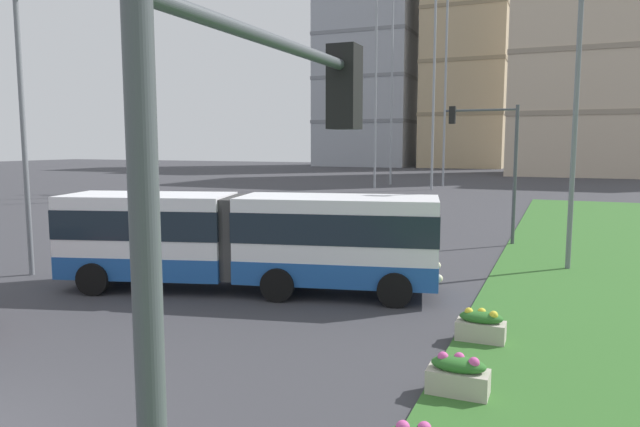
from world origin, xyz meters
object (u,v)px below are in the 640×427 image
apartment_tower_centre (580,29)px  traffic_light_far_right (493,151)px  traffic_light_near_right (251,255)px  apartment_tower_westcentre (468,40)px  flower_planter_2 (481,325)px  apartment_tower_west (367,59)px  streetlight_median (575,121)px  car_grey_wagon (273,214)px  streetlight_left (23,123)px  flower_planter_1 (458,375)px  articulated_bus (248,238)px

apartment_tower_centre → traffic_light_far_right: bearing=-93.6°
traffic_light_near_right → apartment_tower_westcentre: 119.09m
flower_planter_2 → apartment_tower_west: apartment_tower_west is taller
traffic_light_far_right → apartment_tower_west: 98.53m
traffic_light_far_right → streetlight_median: streetlight_median is taller
car_grey_wagon → traffic_light_near_right: size_ratio=0.82×
apartment_tower_west → flower_planter_2: bearing=-70.4°
streetlight_left → apartment_tower_centre: apartment_tower_centre is taller
car_grey_wagon → streetlight_median: 16.69m
flower_planter_1 → apartment_tower_west: (-37.06, 107.23, 21.65)m
articulated_bus → flower_planter_2: size_ratio=10.94×
traffic_light_near_right → apartment_tower_west: apartment_tower_west is taller
traffic_light_far_right → streetlight_left: bearing=-137.8°
apartment_tower_westcentre → flower_planter_2: bearing=-81.0°
traffic_light_near_right → articulated_bus: bearing=120.1°
flower_planter_1 → apartment_tower_centre: 86.92m
traffic_light_near_right → apartment_tower_west: (-36.66, 114.00, 18.27)m
streetlight_median → apartment_tower_west: 103.89m
apartment_tower_west → apartment_tower_westcentre: size_ratio=0.89×
articulated_bus → streetlight_median: size_ratio=1.21×
flower_planter_2 → apartment_tower_westcentre: (-16.88, 106.16, 24.47)m
flower_planter_2 → apartment_tower_centre: size_ratio=0.03×
flower_planter_1 → streetlight_left: size_ratio=0.11×
apartment_tower_westcentre → apartment_tower_centre: (19.75, -24.94, -3.61)m
streetlight_left → traffic_light_far_right: bearing=42.2°
articulated_bus → traffic_light_near_right: size_ratio=2.18×
streetlight_left → apartment_tower_centre: bearing=77.0°
flower_planter_2 → articulated_bus: bearing=163.2°
apartment_tower_west → streetlight_left: bearing=-78.2°
streetlight_median → apartment_tower_west: size_ratio=0.22×
articulated_bus → car_grey_wagon: 13.91m
apartment_tower_westcentre → streetlight_median: bearing=-79.0°
streetlight_median → apartment_tower_westcentre: bearing=101.0°
flower_planter_2 → traffic_light_far_right: (-1.39, 14.01, 3.85)m
flower_planter_1 → streetlight_left: (-15.56, 4.28, 4.87)m
flower_planter_1 → car_grey_wagon: bearing=126.0°
flower_planter_1 → flower_planter_2: size_ratio=1.00×
articulated_bus → apartment_tower_west: bearing=106.2°
flower_planter_2 → apartment_tower_west: bearing=109.6°
flower_planter_2 → traffic_light_near_right: size_ratio=0.20×
streetlight_median → apartment_tower_west: apartment_tower_west is taller
car_grey_wagon → traffic_light_near_right: bearing=-62.9°
car_grey_wagon → traffic_light_far_right: 12.27m
articulated_bus → apartment_tower_centre: 82.03m
apartment_tower_centre → traffic_light_near_right: bearing=-92.1°
car_grey_wagon → streetlight_left: streetlight_left is taller
flower_planter_2 → apartment_tower_westcentre: apartment_tower_westcentre is taller
apartment_tower_centre → streetlight_left: bearing=-103.0°
flower_planter_1 → traffic_light_near_right: (-0.40, -6.77, 3.39)m
articulated_bus → apartment_tower_centre: size_ratio=0.28×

